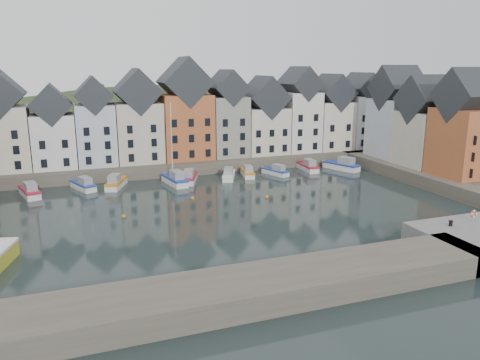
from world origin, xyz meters
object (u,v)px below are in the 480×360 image
boat_a (30,192)px  mooring_bollard (451,223)px  life_ring_post (473,214)px  boat_d (175,179)px

boat_a → mooring_bollard: mooring_bollard is taller
boat_a → mooring_bollard: bearing=-54.7°
boat_a → life_ring_post: bearing=-52.4°
boat_a → life_ring_post: size_ratio=5.07×
boat_a → boat_d: (20.96, -0.34, 0.12)m
life_ring_post → boat_d: bearing=125.6°
boat_d → boat_a: bearing=169.6°
boat_a → mooring_bollard: size_ratio=11.76×
boat_a → boat_d: size_ratio=0.51×
boat_d → mooring_bollard: size_ratio=23.00×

